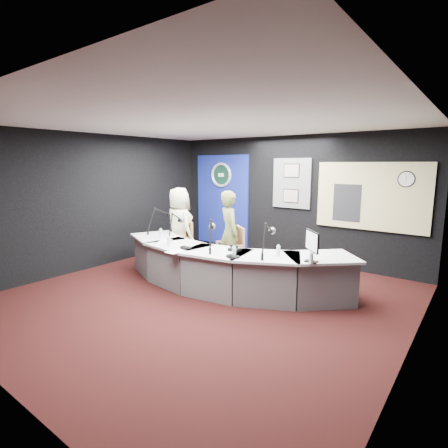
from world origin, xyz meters
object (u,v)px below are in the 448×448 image
Objects in this scene: person_woman at (230,234)px; armchair_left at (180,245)px; broadcast_desk at (222,267)px; armchair_right at (230,249)px; person_man at (179,227)px.

armchair_left is at bearing 39.23° from person_woman.
broadcast_desk is 0.75m from armchair_right.
person_woman is (1.29, 0.07, 0.41)m from armchair_left.
broadcast_desk is 5.23× the size of armchair_left.
broadcast_desk is 1.72m from armchair_left.
armchair_left is 0.41m from person_man.
armchair_right is 0.62× the size of person_woman.
person_man is at bearing 159.88° from broadcast_desk.
person_woman is at bearing 0.00° from armchair_right.
armchair_left is at bearing -0.00° from person_man.
armchair_left is 1.30m from armchair_right.
armchair_left is 0.51× the size of person_man.
person_woman is (-0.32, 0.66, 0.46)m from broadcast_desk.
person_woman is at bearing 115.98° from broadcast_desk.
person_man reaches higher than person_woman.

